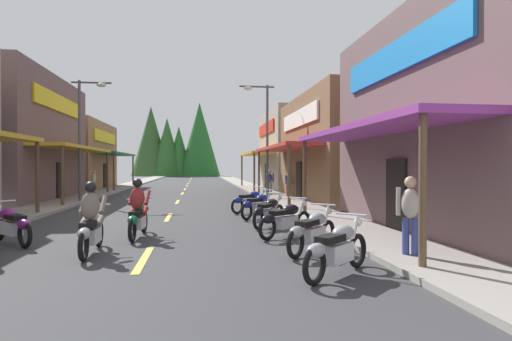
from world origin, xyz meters
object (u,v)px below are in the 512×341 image
motorcycle_parked_right_2 (285,219)px  motorcycle_parked_left_3 (12,224)px  rider_cruising_lead (91,224)px  motorcycle_parked_right_0 (337,248)px  rider_cruising_trailing (138,213)px  pedestrian_by_shop (410,212)px  streetlamp_right (262,126)px  pedestrian_strolling (288,183)px  motorcycle_parked_right_5 (250,201)px  pedestrian_waiting (270,181)px  motorcycle_parked_right_1 (312,231)px  motorcycle_parked_right_3 (269,211)px  pedestrian_browsing (94,181)px  streetlamp_left (85,124)px  motorcycle_parked_right_4 (258,205)px

motorcycle_parked_right_2 → motorcycle_parked_left_3: size_ratio=1.09×
motorcycle_parked_left_3 → rider_cruising_lead: (2.19, -1.39, 0.17)m
motorcycle_parked_right_0 → rider_cruising_trailing: rider_cruising_trailing is taller
pedestrian_by_shop → motorcycle_parked_right_0: bearing=-19.8°
streetlamp_right → pedestrian_strolling: (1.63, 0.57, -3.30)m
motorcycle_parked_right_2 → rider_cruising_trailing: bearing=134.9°
motorcycle_parked_right_5 → pedestrian_by_shop: (2.11, -8.83, 0.50)m
rider_cruising_trailing → pedestrian_waiting: size_ratio=1.31×
rider_cruising_trailing → streetlamp_right: bearing=-20.2°
rider_cruising_lead → motorcycle_parked_right_1: bearing=-98.5°
motorcycle_parked_right_1 → pedestrian_by_shop: bearing=-75.8°
streetlamp_right → motorcycle_parked_right_5: 7.62m
motorcycle_parked_right_3 → pedestrian_browsing: 17.07m
motorcycle_parked_right_2 → rider_cruising_lead: rider_cruising_lead is taller
motorcycle_parked_right_2 → pedestrian_by_shop: bearing=-95.9°
motorcycle_parked_right_5 → motorcycle_parked_right_0: bearing=-126.0°
streetlamp_left → pedestrian_browsing: size_ratio=3.91×
rider_cruising_lead → motorcycle_parked_left_3: bearing=55.5°
streetlamp_right → motorcycle_parked_right_2: 12.91m
motorcycle_parked_right_2 → rider_cruising_trailing: size_ratio=0.81×
motorcycle_parked_right_4 → pedestrian_waiting: 11.07m
pedestrian_by_shop → motorcycle_parked_left_3: bearing=-64.5°
motorcycle_parked_right_3 → pedestrian_strolling: bearing=19.8°
motorcycle_parked_right_2 → motorcycle_parked_right_1: bearing=-123.7°
rider_cruising_lead → rider_cruising_trailing: bearing=-21.7°
motorcycle_parked_right_2 → motorcycle_parked_right_4: size_ratio=1.06×
motorcycle_parked_right_1 → rider_cruising_lead: 4.77m
motorcycle_parked_right_2 → rider_cruising_lead: size_ratio=0.81×
motorcycle_parked_right_2 → rider_cruising_lead: 4.82m
pedestrian_browsing → rider_cruising_lead: bearing=103.4°
motorcycle_parked_left_3 → rider_cruising_trailing: (2.89, 0.56, 0.17)m
motorcycle_parked_left_3 → pedestrian_strolling: (9.70, 12.96, 0.40)m
motorcycle_parked_right_1 → pedestrian_waiting: 16.98m
motorcycle_parked_right_0 → pedestrian_strolling: 17.03m
pedestrian_strolling → motorcycle_parked_right_1: bearing=-123.1°
motorcycle_parked_right_5 → motorcycle_parked_right_3: bearing=-126.2°
motorcycle_parked_right_3 → motorcycle_parked_left_3: bearing=142.1°
motorcycle_parked_right_5 → pedestrian_strolling: bearing=28.4°
motorcycle_parked_right_5 → pedestrian_browsing: 13.81m
motorcycle_parked_right_1 → motorcycle_parked_right_4: size_ratio=0.99×
motorcycle_parked_right_5 → motorcycle_parked_right_4: bearing=-125.4°
motorcycle_parked_right_3 → rider_cruising_lead: (-4.46, -3.39, 0.17)m
motorcycle_parked_right_0 → pedestrian_waiting: 18.86m
motorcycle_parked_right_0 → rider_cruising_trailing: 5.90m
motorcycle_parked_right_3 → rider_cruising_trailing: 4.03m
streetlamp_left → rider_cruising_lead: bearing=-74.9°
motorcycle_parked_right_1 → rider_cruising_trailing: (-4.04, 2.50, 0.17)m
motorcycle_parked_right_2 → pedestrian_browsing: size_ratio=1.08×
streetlamp_left → pedestrian_strolling: (11.02, 1.32, -3.21)m
streetlamp_right → rider_cruising_lead: 15.40m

